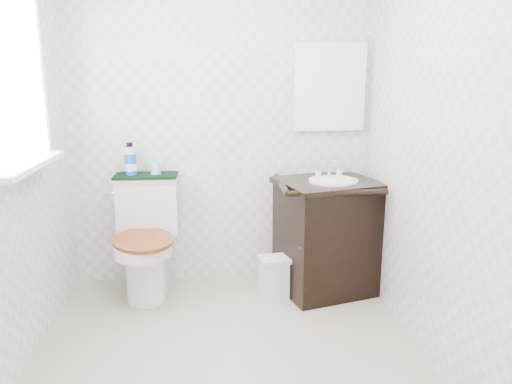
{
  "coord_description": "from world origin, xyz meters",
  "views": [
    {
      "loc": [
        -0.06,
        -2.44,
        1.57
      ],
      "look_at": [
        0.22,
        0.75,
        0.79
      ],
      "focal_mm": 35.0,
      "sensor_mm": 36.0,
      "label": 1
    }
  ],
  "objects": [
    {
      "name": "window",
      "position": [
        -1.07,
        0.25,
        1.55
      ],
      "size": [
        0.02,
        0.7,
        0.9
      ],
      "primitive_type": "cube",
      "color": "white",
      "rests_on": "wall_left"
    },
    {
      "name": "vanity",
      "position": [
        0.74,
        0.9,
        0.43
      ],
      "size": [
        0.79,
        0.73,
        0.92
      ],
      "color": "black",
      "rests_on": "floor"
    },
    {
      "name": "towel",
      "position": [
        -0.54,
        1.09,
        0.84
      ],
      "size": [
        0.44,
        0.22,
        0.02
      ],
      "primitive_type": "cube",
      "color": "black",
      "rests_on": "toilet"
    },
    {
      "name": "wall_back",
      "position": [
        0.0,
        1.2,
        1.2
      ],
      "size": [
        2.4,
        0.0,
        2.4
      ],
      "primitive_type": "plane",
      "rotation": [
        1.57,
        0.0,
        0.0
      ],
      "color": "silver",
      "rests_on": "ground"
    },
    {
      "name": "cup",
      "position": [
        -0.48,
        1.1,
        0.9
      ],
      "size": [
        0.07,
        0.07,
        0.09
      ],
      "primitive_type": "cone",
      "color": "#87B7DD",
      "rests_on": "towel"
    },
    {
      "name": "toilet",
      "position": [
        -0.54,
        0.97,
        0.36
      ],
      "size": [
        0.5,
        0.68,
        0.83
      ],
      "color": "white",
      "rests_on": "floor"
    },
    {
      "name": "wall_right",
      "position": [
        1.1,
        0.0,
        1.2
      ],
      "size": [
        0.0,
        2.4,
        2.4
      ],
      "primitive_type": "plane",
      "rotation": [
        1.57,
        0.0,
        -1.57
      ],
      "color": "silver",
      "rests_on": "ground"
    },
    {
      "name": "wall_front",
      "position": [
        0.0,
        -1.2,
        1.2
      ],
      "size": [
        2.4,
        0.0,
        2.4
      ],
      "primitive_type": "plane",
      "rotation": [
        -1.57,
        0.0,
        0.0
      ],
      "color": "silver",
      "rests_on": "ground"
    },
    {
      "name": "floor",
      "position": [
        0.0,
        0.0,
        0.0
      ],
      "size": [
        2.4,
        2.4,
        0.0
      ],
      "primitive_type": "plane",
      "color": "#B8A994",
      "rests_on": "ground"
    },
    {
      "name": "soap_bar",
      "position": [
        0.74,
        1.02,
        0.83
      ],
      "size": [
        0.06,
        0.04,
        0.02
      ],
      "primitive_type": "ellipsoid",
      "color": "teal",
      "rests_on": "vanity"
    },
    {
      "name": "mirror",
      "position": [
        0.79,
        1.18,
        1.45
      ],
      "size": [
        0.5,
        0.02,
        0.6
      ],
      "primitive_type": "cube",
      "color": "silver",
      "rests_on": "wall_back"
    },
    {
      "name": "mouthwash_bottle",
      "position": [
        -0.64,
        1.08,
        0.96
      ],
      "size": [
        0.08,
        0.08,
        0.23
      ],
      "color": "blue",
      "rests_on": "towel"
    },
    {
      "name": "trash_bin",
      "position": [
        0.35,
        0.8,
        0.15
      ],
      "size": [
        0.23,
        0.19,
        0.3
      ],
      "color": "silver",
      "rests_on": "floor"
    }
  ]
}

